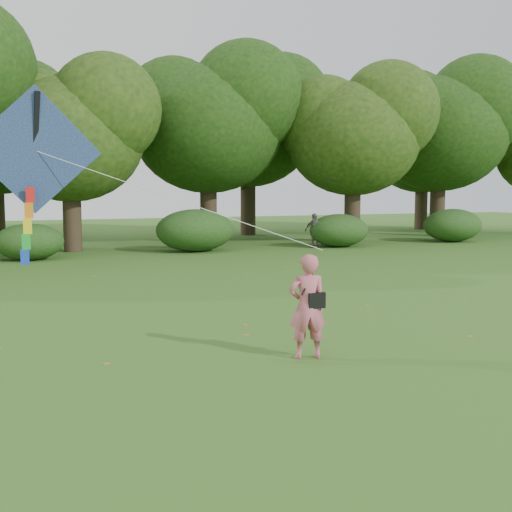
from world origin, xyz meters
name	(u,v)px	position (x,y,z in m)	size (l,w,h in m)	color
ground	(341,354)	(0.00, 0.00, 0.00)	(100.00, 100.00, 0.00)	#265114
man_kite_flyer	(307,306)	(-0.66, -0.02, 0.86)	(0.63, 0.41, 1.73)	#C75D6F
bystander_right	(314,231)	(8.70, 17.45, 0.81)	(0.95, 0.40, 1.62)	#645E59
crossbody_bag	(315,299)	(-0.55, -0.05, 0.98)	(0.43, 0.20, 0.70)	black
flying_kite	(36,154)	(-4.66, 2.06, 3.35)	(5.33, 2.50, 2.95)	#234B99
tree_line	(139,131)	(1.67, 22.88, 5.60)	(54.70, 15.30, 9.48)	#3A2D1E
shrub_band	(112,235)	(-0.72, 17.60, 0.86)	(39.15, 3.22, 1.88)	#264919
fallen_leaves	(257,304)	(0.48, 4.85, 0.01)	(11.21, 11.43, 0.01)	olive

